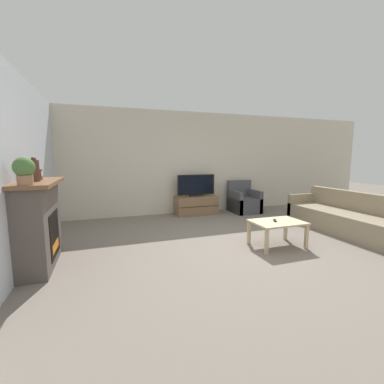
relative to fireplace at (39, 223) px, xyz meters
The scene contains 14 objects.
ground_plane 3.05m from the fireplace, ahead, with size 24.00×24.00×0.00m, color slate.
wall_back 4.06m from the fireplace, 41.90° to the left, with size 12.00×0.06×2.70m.
wall_left 0.83m from the fireplace, 124.63° to the right, with size 0.06×12.00×2.70m.
fireplace is the anchor object (origin of this frame).
mantel_vase_left 0.78m from the fireplace, 87.55° to the right, with size 0.10×0.10×0.18m.
mantel_vase_centre_left 0.75m from the fireplace, 80.30° to the right, with size 0.12×0.12×0.32m.
mantel_clock 0.68m from the fireplace, 82.37° to the left, with size 0.08×0.11×0.15m.
potted_plant 0.95m from the fireplace, 88.27° to the right, with size 0.23×0.23×0.32m.
tv_stand 3.97m from the fireplace, 36.45° to the left, with size 1.11×0.50×0.49m.
tv 3.95m from the fireplace, 36.43° to the left, with size 1.02×0.18×0.57m.
armchair 5.02m from the fireplace, 25.70° to the left, with size 0.70×0.76×0.86m.
coffee_table 3.66m from the fireplace, ahead, with size 0.86×0.60×0.44m.
remote 3.62m from the fireplace, ahead, with size 0.11×0.15×0.02m.
couch 5.51m from the fireplace, ahead, with size 0.86×2.49×0.81m.
Camera 1 is at (-2.10, -3.66, 1.53)m, focal length 24.00 mm.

